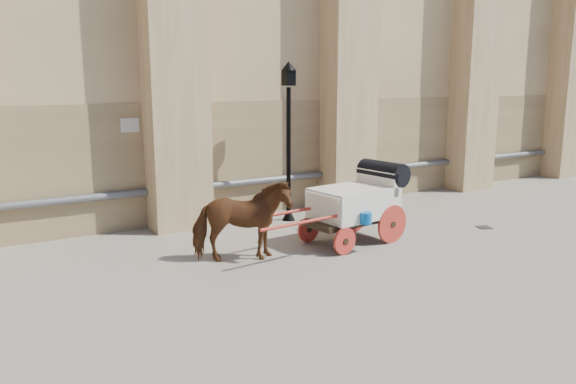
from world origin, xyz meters
TOP-DOWN VIEW (x-y plane):
  - ground at (0.00, 0.00)m, footprint 90.00×90.00m
  - horse at (-0.85, 0.51)m, footprint 2.08×1.44m
  - carriage at (2.01, 0.49)m, footprint 4.04×1.54m
  - street_lamp at (1.65, 2.91)m, footprint 0.37×0.37m
  - drain_grate_near at (1.29, -0.05)m, footprint 0.40×0.40m
  - drain_grate_far at (5.36, -0.19)m, footprint 0.41×0.41m

SIDE VIEW (x-z plane):
  - ground at x=0.00m, z-range 0.00..0.00m
  - drain_grate_near at x=1.29m, z-range 0.00..0.01m
  - drain_grate_far at x=5.36m, z-range 0.00..0.01m
  - horse at x=-0.85m, z-range 0.00..1.61m
  - carriage at x=2.01m, z-range 0.07..1.79m
  - street_lamp at x=1.65m, z-range 0.14..4.12m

